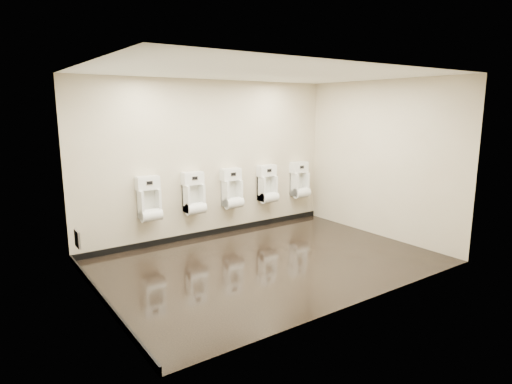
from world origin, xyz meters
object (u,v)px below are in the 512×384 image
Objects in this scene: urinal_2 at (232,191)px; urinal_3 at (268,187)px; urinal_1 at (194,196)px; urinal_0 at (149,202)px; urinal_4 at (300,183)px; access_panel at (77,239)px.

urinal_2 and urinal_3 have the same top height.
urinal_2 is (0.78, 0.00, 0.00)m from urinal_1.
urinal_3 is at bearing 0.00° from urinal_1.
urinal_4 is at bearing 0.00° from urinal_0.
urinal_2 is at bearing 0.00° from urinal_1.
urinal_0 is at bearing 18.85° from access_panel.
urinal_0 is at bearing 180.00° from urinal_4.
access_panel is 0.35× the size of urinal_4.
urinal_3 is 1.00× the size of urinal_4.
access_panel is 1.34m from urinal_0.
urinal_2 is 1.00× the size of urinal_3.
urinal_4 is (4.48, 0.42, 0.30)m from access_panel.
urinal_2 is at bearing 180.00° from urinal_4.
urinal_4 is at bearing 0.00° from urinal_1.
urinal_3 is at bearing 6.60° from access_panel.
urinal_1 is at bearing 0.00° from urinal_0.
access_panel is at bearing -173.40° from urinal_3.
urinal_0 is 1.59m from urinal_2.
urinal_4 is at bearing 0.00° from urinal_3.
urinal_0 and urinal_3 have the same top height.
urinal_0 is 1.00× the size of urinal_2.
urinal_3 is (2.41, 0.00, 0.00)m from urinal_0.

